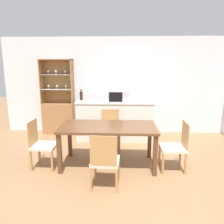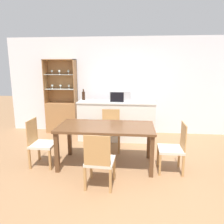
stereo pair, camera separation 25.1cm
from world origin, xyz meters
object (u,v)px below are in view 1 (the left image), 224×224
at_px(microwave, 119,96).
at_px(dining_chair_side_left_near, 42,144).
at_px(dining_table, 108,130).
at_px(wine_bottle, 81,96).
at_px(dining_chair_side_right_near, 175,147).
at_px(dining_chair_head_near, 105,161).
at_px(dining_chair_head_far, 110,131).
at_px(display_cabinet, 59,112).

bearing_deg(microwave, dining_chair_side_left_near, -130.98).
bearing_deg(dining_table, wine_bottle, 115.97).
height_order(dining_chair_side_right_near, dining_chair_side_left_near, same).
bearing_deg(dining_chair_head_near, dining_chair_head_far, 92.90).
height_order(dining_chair_side_right_near, dining_chair_head_near, same).
distance_m(dining_chair_head_far, wine_bottle, 1.31).
xyz_separation_m(dining_chair_side_left_near, microwave, (1.36, 1.57, 0.67)).
bearing_deg(microwave, dining_table, -96.63).
xyz_separation_m(display_cabinet, dining_chair_head_far, (1.47, -1.15, -0.15)).
distance_m(dining_chair_side_left_near, wine_bottle, 1.89).
relative_size(dining_chair_side_right_near, wine_bottle, 3.18).
bearing_deg(dining_chair_side_right_near, dining_table, 84.47).
xyz_separation_m(dining_table, dining_chair_side_left_near, (-1.20, -0.13, -0.24)).
bearing_deg(dining_chair_side_right_near, dining_chair_side_left_near, 90.74).
xyz_separation_m(display_cabinet, dining_table, (1.47, -1.92, 0.10)).
bearing_deg(dining_chair_head_far, wine_bottle, -49.55).
bearing_deg(dining_chair_side_left_near, dining_table, 97.28).
xyz_separation_m(display_cabinet, dining_chair_side_right_near, (2.66, -2.05, -0.15)).
distance_m(display_cabinet, dining_chair_head_near, 3.06).
relative_size(dining_table, dining_chair_side_right_near, 1.99).
bearing_deg(wine_bottle, display_cabinet, 155.14).
distance_m(dining_chair_head_near, wine_bottle, 2.57).
xyz_separation_m(dining_table, dining_chair_side_right_near, (1.20, -0.13, -0.24)).
bearing_deg(wine_bottle, dining_chair_side_left_near, -103.58).
bearing_deg(wine_bottle, dining_chair_head_far, -46.95).
height_order(dining_table, dining_chair_side_right_near, dining_chair_side_right_near).
relative_size(dining_chair_side_left_near, dining_chair_head_near, 1.00).
relative_size(display_cabinet, dining_chair_head_far, 2.27).
relative_size(display_cabinet, dining_table, 1.14).
distance_m(dining_chair_side_left_near, microwave, 2.18).
xyz_separation_m(dining_table, microwave, (0.17, 1.44, 0.43)).
relative_size(dining_table, dining_chair_head_near, 1.99).
bearing_deg(dining_table, dining_chair_head_far, 90.16).
relative_size(dining_table, dining_chair_side_left_near, 1.99).
relative_size(display_cabinet, dining_chair_side_right_near, 2.27).
bearing_deg(dining_chair_head_near, microwave, 88.52).
height_order(microwave, wine_bottle, wine_bottle).
distance_m(dining_chair_side_right_near, microwave, 1.99).
relative_size(dining_chair_side_right_near, microwave, 1.76).
xyz_separation_m(display_cabinet, microwave, (1.64, -0.48, 0.52)).
height_order(dining_table, dining_chair_side_left_near, dining_chair_side_left_near).
bearing_deg(dining_chair_head_near, dining_chair_side_left_near, 154.84).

